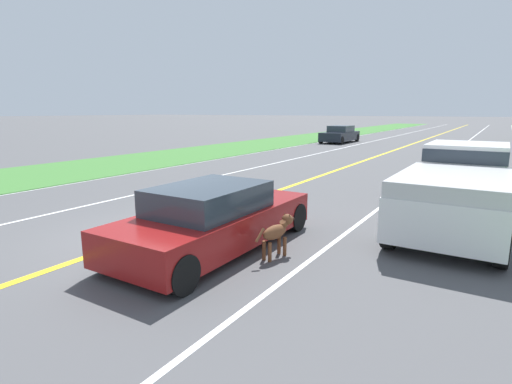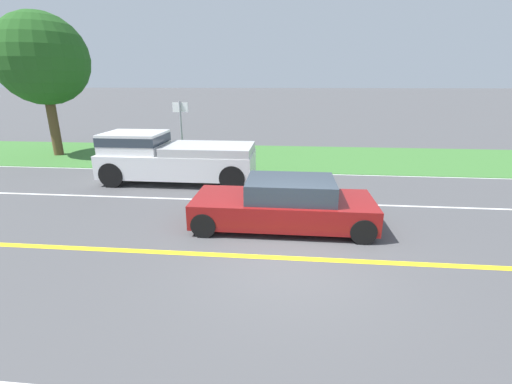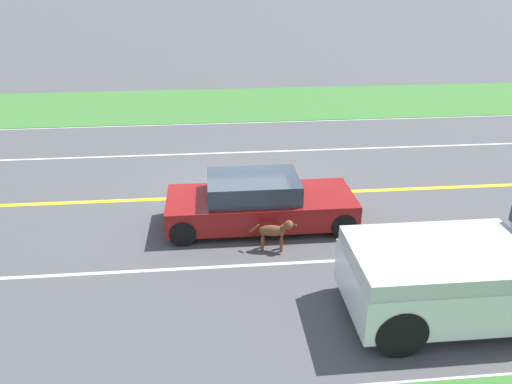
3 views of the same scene
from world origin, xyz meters
TOP-DOWN VIEW (x-y plane):
  - ground_plane at (0.00, 0.00)m, footprint 400.00×400.00m
  - centre_divider_line at (0.00, 0.00)m, footprint 0.18×160.00m
  - lane_dash_same_dir at (3.50, 0.00)m, footprint 0.10×160.00m
  - lane_dash_oncoming at (-3.50, 0.00)m, footprint 0.10×160.00m
  - ego_car at (1.68, 0.15)m, footprint 1.82×4.47m
  - dog at (2.91, 0.40)m, footprint 0.33×1.05m
  - pickup_truck at (5.43, 4.32)m, footprint 2.05×5.46m
  - oncoming_car at (-5.48, 26.43)m, footprint 1.92×4.68m

SIDE VIEW (x-z plane):
  - ground_plane at x=0.00m, z-range 0.00..0.00m
  - centre_divider_line at x=0.00m, z-range 0.00..0.01m
  - lane_dash_same_dir at x=3.50m, z-range 0.00..0.01m
  - lane_dash_oncoming at x=-3.50m, z-range 0.00..0.01m
  - dog at x=2.91m, z-range 0.10..0.86m
  - ego_car at x=1.68m, z-range -0.04..1.22m
  - oncoming_car at x=-5.48m, z-range -0.04..1.34m
  - pickup_truck at x=5.43m, z-range 0.03..1.82m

